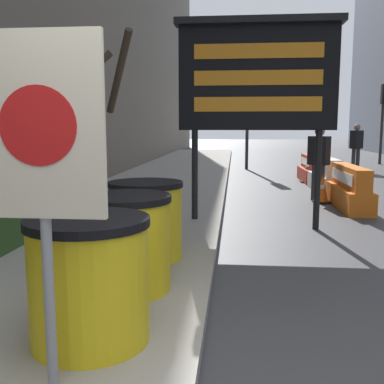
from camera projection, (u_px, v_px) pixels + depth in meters
The scene contains 16 objects.
bare_tree at pixel (89, 112), 9.68m from camera, with size 1.95×1.49×3.52m.
barrel_drum_foreground at pixel (89, 280), 3.10m from camera, with size 0.85×0.85×0.88m.
barrel_drum_middle at pixel (126, 242), 4.11m from camera, with size 0.85×0.85×0.88m.
barrel_drum_back at pixel (146, 220), 5.11m from camera, with size 0.85×0.85×0.88m.
warning_sign at pixel (41, 149), 2.36m from camera, with size 0.70×0.08×1.98m.
message_board at pixel (257, 77), 6.94m from camera, with size 2.55×0.36×3.26m.
jersey_barrier_orange_near at pixel (349, 189), 9.05m from camera, with size 0.51×2.09×0.86m.
jersey_barrier_white at pixel (326, 177), 11.42m from camera, with size 0.59×1.99×0.86m.
jersey_barrier_red_striped at pixel (311, 170), 13.57m from camera, with size 0.59×1.88×0.79m.
traffic_cone_near at pixel (322, 189), 9.64m from camera, with size 0.35×0.35×0.62m.
traffic_cone_mid at pixel (319, 168), 14.46m from camera, with size 0.36×0.36×0.64m.
traffic_cone_far at pixel (308, 170), 13.25m from camera, with size 0.41×0.41×0.73m.
traffic_light_near_curb at pixel (248, 92), 16.95m from camera, with size 0.28×0.44×4.04m.
traffic_light_far_side at pixel (384, 106), 19.49m from camera, with size 0.28×0.45×3.46m.
pedestrian_worker at pixel (356, 143), 16.56m from camera, with size 0.52×0.51×1.74m.
pedestrian_passerby at pixel (319, 157), 9.93m from camera, with size 0.50×0.47×1.64m.
Camera 1 is at (0.21, -2.03, 1.62)m, focal length 42.00 mm.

